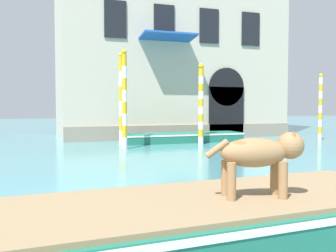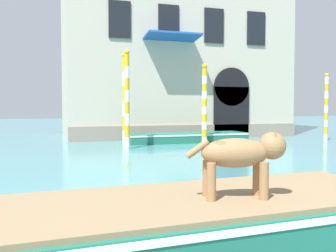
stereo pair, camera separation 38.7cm
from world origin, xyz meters
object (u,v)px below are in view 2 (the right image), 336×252
Objects in this scene: mooring_pole_2 at (204,104)px; boat_foreground at (164,227)px; dog_on_deck at (242,154)px; boat_moored_near_palazzo at (186,137)px; mooring_pole_0 at (124,99)px; mooring_pole_1 at (127,99)px; mooring_pole_3 at (326,107)px.

boat_foreground is at bearing -115.01° from mooring_pole_2.
boat_moored_near_palazzo is (4.75, 14.77, -1.03)m from dog_on_deck.
mooring_pole_2 is (5.17, 13.38, 0.71)m from dog_on_deck.
boat_moored_near_palazzo is at bearing 106.63° from mooring_pole_2.
mooring_pole_0 reaches higher than boat_foreground.
mooring_pole_0 is (-3.40, -0.60, 1.97)m from boat_moored_near_palazzo.
dog_on_deck is at bearing -95.17° from mooring_pole_1.
boat_foreground is 1.11× the size of boat_moored_near_palazzo.
mooring_pole_2 is 6.87m from mooring_pole_3.
boat_moored_near_palazzo is 7.65m from mooring_pole_3.
boat_foreground is 1.61× the size of mooring_pole_0.
mooring_pole_2 is (6.14, 13.17, 1.61)m from boat_foreground.
mooring_pole_2 reaches higher than boat_moored_near_palazzo.
dog_on_deck is 14.36m from mooring_pole_2.
boat_moored_near_palazzo is 3.98m from mooring_pole_0.
mooring_pole_0 is 3.91m from mooring_pole_2.
boat_moored_near_palazzo is at bearing 65.28° from boat_foreground.
boat_foreground is at bearing -112.29° from boat_moored_near_palazzo.
mooring_pole_0 is at bearing 77.29° from boat_foreground.
boat_moored_near_palazzo is 1.47× the size of mooring_pole_1.
mooring_pole_3 is (7.27, -1.80, 1.58)m from boat_moored_near_palazzo.
mooring_pole_2 is (3.82, -0.79, -0.22)m from mooring_pole_0.
mooring_pole_1 is (-3.62, -2.28, 1.93)m from boat_moored_near_palazzo.
boat_foreground is 14.63m from mooring_pole_2.
boat_moored_near_palazzo is at bearing 32.22° from mooring_pole_1.
boat_foreground is 1.64× the size of mooring_pole_1.
mooring_pole_2 is (4.04, 0.89, -0.19)m from mooring_pole_1.
mooring_pole_0 is at bearing 82.55° from mooring_pole_1.
mooring_pole_2 is 1.09× the size of mooring_pole_3.
dog_on_deck is 0.29× the size of mooring_pole_0.
boat_moored_near_palazzo is at bearing 84.21° from dog_on_deck.
boat_foreground is 14.28m from mooring_pole_0.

